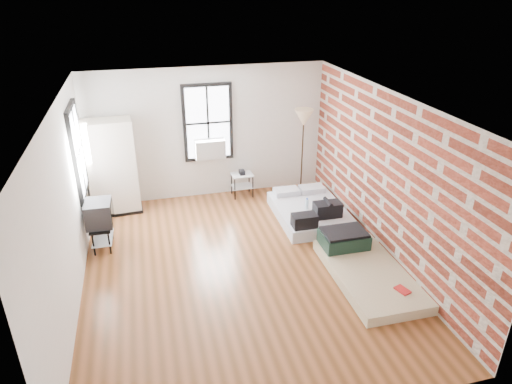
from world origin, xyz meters
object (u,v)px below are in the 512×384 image
object	(u,v)px
mattress_main	(310,211)
floor_lamp	(304,121)
mattress_bare	(363,265)
side_table	(242,179)
tv_stand	(100,215)
wardrobe	(112,168)

from	to	relation	value
mattress_main	floor_lamp	bearing A→B (deg)	79.35
mattress_main	floor_lamp	xyz separation A→B (m)	(0.26, 1.29, 1.46)
floor_lamp	mattress_bare	bearing A→B (deg)	-91.34
mattress_main	floor_lamp	distance (m)	1.97
side_table	floor_lamp	distance (m)	1.81
tv_stand	mattress_bare	bearing A→B (deg)	-22.58
mattress_main	wardrobe	size ratio (longest dim) A/B	0.93
side_table	tv_stand	xyz separation A→B (m)	(-2.87, -1.45, 0.23)
mattress_bare	tv_stand	bearing A→B (deg)	156.07
mattress_main	wardrobe	bearing A→B (deg)	161.62
floor_lamp	tv_stand	xyz separation A→B (m)	(-4.22, -1.38, -0.98)
wardrobe	side_table	world-z (taller)	wardrobe
wardrobe	side_table	xyz separation A→B (m)	(2.66, 0.07, -0.56)
mattress_bare	wardrobe	bearing A→B (deg)	140.78
side_table	tv_stand	bearing A→B (deg)	-153.25
mattress_main	tv_stand	bearing A→B (deg)	-178.10
mattress_bare	floor_lamp	xyz separation A→B (m)	(0.08, 3.25, 1.48)
side_table	wardrobe	bearing A→B (deg)	-178.49
mattress_main	mattress_bare	size ratio (longest dim) A/B	0.84
floor_lamp	side_table	bearing A→B (deg)	177.02
tv_stand	floor_lamp	bearing A→B (deg)	19.84
mattress_bare	tv_stand	distance (m)	4.57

